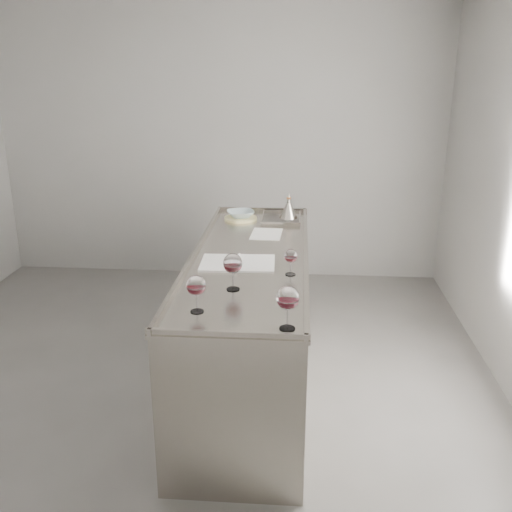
# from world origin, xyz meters

# --- Properties ---
(room_shell) EXTENTS (4.54, 5.04, 2.84)m
(room_shell) POSITION_xyz_m (0.00, 0.00, 1.40)
(room_shell) COLOR #54524F
(room_shell) RESTS_ON ground
(counter) EXTENTS (0.77, 2.42, 0.97)m
(counter) POSITION_xyz_m (0.50, 0.30, 0.47)
(counter) COLOR gray
(counter) RESTS_ON ground
(wine_glass_left) EXTENTS (0.10, 0.10, 0.20)m
(wine_glass_left) POSITION_xyz_m (0.31, -0.62, 1.08)
(wine_glass_left) COLOR white
(wine_glass_left) RESTS_ON counter
(wine_glass_middle) EXTENTS (0.11, 0.11, 0.21)m
(wine_glass_middle) POSITION_xyz_m (0.46, -0.30, 1.09)
(wine_glass_middle) COLOR white
(wine_glass_middle) RESTS_ON counter
(wine_glass_right) EXTENTS (0.11, 0.11, 0.22)m
(wine_glass_right) POSITION_xyz_m (0.78, -0.78, 1.09)
(wine_glass_right) COLOR white
(wine_glass_right) RESTS_ON counter
(wine_glass_small) EXTENTS (0.08, 0.08, 0.16)m
(wine_glass_small) POSITION_xyz_m (0.78, -0.04, 1.05)
(wine_glass_small) COLOR white
(wine_glass_small) RESTS_ON counter
(notebook) EXTENTS (0.47, 0.34, 0.02)m
(notebook) POSITION_xyz_m (0.44, 0.12, 0.95)
(notebook) COLOR silver
(notebook) RESTS_ON counter
(loose_paper_top) EXTENTS (0.23, 0.32, 0.00)m
(loose_paper_top) POSITION_xyz_m (0.58, 0.80, 0.94)
(loose_paper_top) COLOR white
(loose_paper_top) RESTS_ON counter
(trivet) EXTENTS (0.35, 0.35, 0.02)m
(trivet) POSITION_xyz_m (0.35, 1.20, 0.95)
(trivet) COLOR beige
(trivet) RESTS_ON counter
(ceramic_bowl) EXTENTS (0.27, 0.27, 0.05)m
(ceramic_bowl) POSITION_xyz_m (0.35, 1.20, 0.99)
(ceramic_bowl) COLOR #99ADB2
(ceramic_bowl) RESTS_ON trivet
(wine_funnel) EXTENTS (0.15, 0.15, 0.22)m
(wine_funnel) POSITION_xyz_m (0.73, 1.28, 1.01)
(wine_funnel) COLOR #ADA49A
(wine_funnel) RESTS_ON counter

